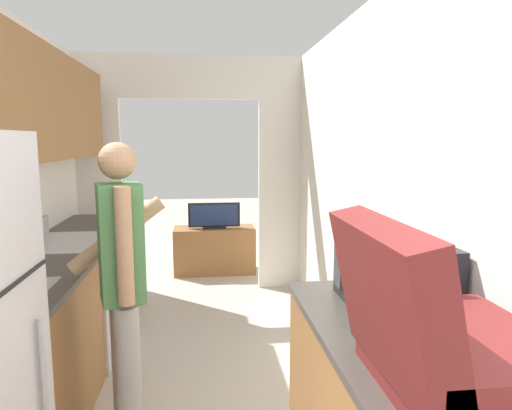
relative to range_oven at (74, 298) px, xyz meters
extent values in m
cube|color=brown|center=(-0.15, -0.24, 1.42)|extent=(0.32, 2.95, 0.76)
cube|color=white|center=(2.07, -1.31, 0.80)|extent=(0.06, 6.63, 2.50)
cube|color=white|center=(-0.18, 1.44, 0.58)|extent=(0.65, 0.06, 2.05)
cube|color=white|center=(1.91, 1.44, 0.58)|extent=(0.65, 0.06, 2.05)
cube|color=white|center=(0.86, 1.44, 1.83)|extent=(2.74, 0.06, 0.45)
cube|color=brown|center=(-0.01, -1.04, -0.02)|extent=(0.60, 1.34, 0.85)
cube|color=#3D3833|center=(-0.01, -1.05, 0.42)|extent=(0.62, 1.35, 0.03)
cube|color=brown|center=(-0.01, 0.80, -0.02)|extent=(0.60, 0.86, 0.85)
cube|color=#3D3833|center=(-0.01, 0.81, 0.42)|extent=(0.62, 0.87, 0.03)
cube|color=#9EA3A8|center=(-0.01, -1.12, 0.43)|extent=(0.42, 0.44, 0.00)
cube|color=#3D3833|center=(1.74, -1.89, 0.42)|extent=(0.62, 1.49, 0.03)
cylinder|color=#99999E|center=(0.42, -1.88, 0.25)|extent=(0.02, 0.02, 0.67)
cube|color=#B7B7BC|center=(0.00, 0.00, -0.01)|extent=(0.62, 0.75, 0.89)
cube|color=black|center=(0.32, 0.00, -0.01)|extent=(0.01, 0.51, 0.27)
cylinder|color=#B7B7BC|center=(0.34, 0.00, 0.22)|extent=(0.02, 0.60, 0.02)
cube|color=#B7B7BC|center=(-0.29, 0.00, 0.51)|extent=(0.04, 0.75, 0.14)
cylinder|color=#232328|center=(0.13, -0.16, 0.43)|extent=(0.16, 0.16, 0.01)
cylinder|color=#232328|center=(0.13, 0.16, 0.43)|extent=(0.16, 0.16, 0.01)
cylinder|color=#232328|center=(-0.12, -0.16, 0.43)|extent=(0.16, 0.16, 0.01)
cylinder|color=#232328|center=(-0.12, 0.16, 0.43)|extent=(0.16, 0.16, 0.01)
cylinder|color=#9E9E9E|center=(0.59, -1.20, -0.04)|extent=(0.16, 0.16, 0.81)
cylinder|color=#9E9E9E|center=(0.54, -1.04, -0.04)|extent=(0.16, 0.16, 0.81)
cube|color=#4C844C|center=(0.56, -1.12, 0.67)|extent=(0.26, 0.26, 0.61)
cylinder|color=tan|center=(0.61, -1.26, 0.68)|extent=(0.10, 0.10, 0.58)
cylinder|color=tan|center=(0.52, -0.98, 0.68)|extent=(0.52, 0.22, 0.40)
sphere|color=tan|center=(0.56, -1.12, 1.08)|extent=(0.19, 0.19, 0.19)
cube|color=#5B1919|center=(1.74, -2.26, 0.54)|extent=(0.45, 0.59, 0.20)
cube|color=#5B1919|center=(1.50, -2.26, 0.74)|extent=(0.20, 0.59, 0.46)
cube|color=#2D2D33|center=(1.74, -1.95, 0.69)|extent=(0.27, 0.02, 0.10)
cube|color=black|center=(1.82, -1.56, 0.59)|extent=(0.39, 0.53, 0.31)
cube|color=black|center=(1.62, -1.61, 0.59)|extent=(0.01, 0.32, 0.21)
cube|color=#38383D|center=(1.62, -1.38, 0.59)|extent=(0.01, 0.11, 0.22)
cube|color=brown|center=(1.11, 2.08, -0.17)|extent=(0.99, 0.42, 0.56)
cube|color=black|center=(1.11, 2.04, 0.12)|extent=(0.28, 0.16, 0.02)
cube|color=black|center=(1.11, 2.04, 0.28)|extent=(0.63, 0.04, 0.29)
cube|color=navy|center=(1.11, 2.01, 0.28)|extent=(0.58, 0.01, 0.26)
camera|label=1|loc=(0.98, -3.44, 1.19)|focal=32.00mm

